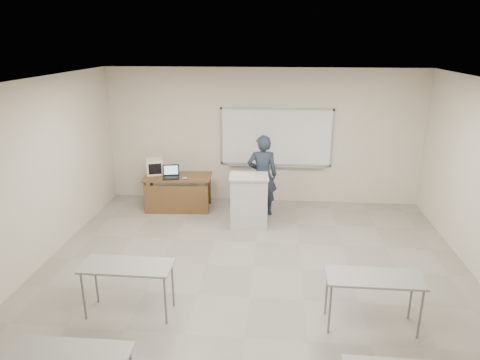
# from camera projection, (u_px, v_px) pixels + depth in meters

# --- Properties ---
(floor) EXTENTS (7.00, 8.00, 0.01)m
(floor) POSITION_uv_depth(u_px,v_px,m) (250.00, 298.00, 6.21)
(floor) COLOR gray
(floor) RESTS_ON ground
(whiteboard) EXTENTS (2.48, 0.10, 1.31)m
(whiteboard) POSITION_uv_depth(u_px,v_px,m) (276.00, 138.00, 9.47)
(whiteboard) COLOR white
(whiteboard) RESTS_ON floor
(student_desks) EXTENTS (4.40, 2.20, 0.73)m
(student_desks) POSITION_uv_depth(u_px,v_px,m) (242.00, 315.00, 4.72)
(student_desks) COLOR gray
(student_desks) RESTS_ON floor
(instructor_desk) EXTENTS (1.43, 0.72, 0.75)m
(instructor_desk) POSITION_uv_depth(u_px,v_px,m) (177.00, 187.00, 9.21)
(instructor_desk) COLOR brown
(instructor_desk) RESTS_ON floor
(podium) EXTENTS (0.75, 0.55, 1.06)m
(podium) POSITION_uv_depth(u_px,v_px,m) (249.00, 201.00, 8.42)
(podium) COLOR beige
(podium) RESTS_ON floor
(crt_monitor) EXTENTS (0.36, 0.40, 0.34)m
(crt_monitor) POSITION_uv_depth(u_px,v_px,m) (154.00, 166.00, 9.36)
(crt_monitor) COLOR beige
(crt_monitor) RESTS_ON instructor_desk
(laptop) EXTENTS (0.34, 0.32, 0.25)m
(laptop) POSITION_uv_depth(u_px,v_px,m) (172.00, 175.00, 9.12)
(laptop) COLOR black
(laptop) RESTS_ON instructor_desk
(mouse) EXTENTS (0.12, 0.10, 0.04)m
(mouse) POSITION_uv_depth(u_px,v_px,m) (185.00, 178.00, 9.03)
(mouse) COLOR #A5A7AC
(mouse) RESTS_ON instructor_desk
(keyboard) EXTENTS (0.50, 0.23, 0.03)m
(keyboard) POSITION_uv_depth(u_px,v_px,m) (243.00, 174.00, 8.34)
(keyboard) COLOR beige
(keyboard) RESTS_ON podium
(presenter) EXTENTS (0.67, 0.48, 1.72)m
(presenter) POSITION_uv_depth(u_px,v_px,m) (262.00, 175.00, 8.92)
(presenter) COLOR black
(presenter) RESTS_ON floor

